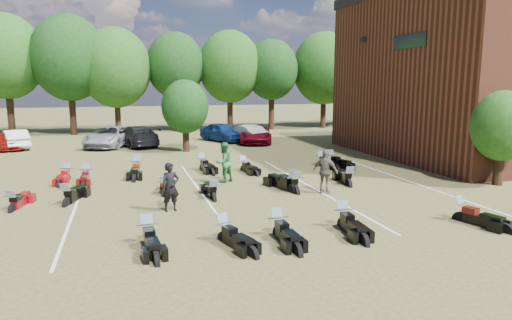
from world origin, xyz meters
name	(u,v)px	position (x,y,z in m)	size (l,w,h in m)	color
ground	(294,207)	(0.00, 0.00, 0.00)	(160.00, 160.00, 0.00)	brown
car_0	(8,140)	(-14.00, 19.99, 0.65)	(1.55, 3.84, 1.31)	maroon
car_1	(15,139)	(-13.64, 20.37, 0.69)	(1.47, 4.21, 1.39)	white
car_2	(111,137)	(-7.00, 19.49, 0.76)	(2.51, 5.45, 1.52)	gray
car_3	(136,136)	(-5.19, 19.30, 0.77)	(2.16, 5.32, 1.54)	black
car_4	(222,132)	(1.58, 20.28, 0.76)	(1.79, 4.46, 1.52)	navy
car_5	(246,133)	(3.24, 19.14, 0.72)	(1.52, 4.37, 1.44)	#A9AAA5
car_6	(255,134)	(3.86, 18.59, 0.72)	(2.39, 5.19, 1.44)	#550411
car_7	(373,131)	(14.39, 18.67, 0.66)	(1.84, 4.53, 1.31)	#36363B
person_black	(170,187)	(-4.54, 0.82, 0.91)	(0.66, 0.43, 1.82)	black
person_green	(224,163)	(-1.60, 5.13, 0.95)	(0.93, 0.72, 1.91)	#276A35
person_grey	(325,171)	(2.10, 1.75, 0.96)	(1.12, 0.47, 1.92)	#59564C
motorcycle_1	(148,244)	(-5.56, -2.53, 0.00)	(0.70, 2.19, 1.22)	black
motorcycle_2	(224,241)	(-3.35, -2.95, 0.00)	(0.67, 2.09, 1.17)	black
motorcycle_3	(278,236)	(-1.66, -2.97, 0.00)	(0.70, 2.18, 1.22)	black
motorcycle_4	(343,228)	(0.66, -2.75, 0.00)	(0.71, 2.23, 1.24)	black
motorcycle_5	(461,221)	(4.92, -3.20, 0.00)	(0.69, 2.16, 1.21)	black
motorcycle_7	(13,211)	(-10.17, 2.42, 0.00)	(0.65, 2.05, 1.14)	maroon
motorcycle_8	(164,195)	(-4.57, 3.30, 0.00)	(0.67, 2.10, 1.17)	black
motorcycle_9	(67,205)	(-8.33, 2.73, 0.00)	(0.71, 2.24, 1.25)	black
motorcycle_10	(214,200)	(-2.72, 1.91, 0.00)	(0.70, 2.19, 1.22)	black
motorcycle_11	(296,193)	(0.90, 2.12, 0.00)	(0.77, 2.42, 1.35)	black
motorcycle_12	(291,192)	(0.78, 2.31, 0.00)	(0.80, 2.51, 1.40)	black
motorcycle_13	(349,186)	(3.72, 2.67, 0.00)	(0.75, 2.35, 1.31)	black
motorcycle_14	(87,181)	(-7.91, 7.32, 0.00)	(0.65, 2.04, 1.14)	#470A0B
motorcycle_15	(68,180)	(-8.82, 7.76, 0.00)	(0.67, 2.12, 1.18)	maroon
motorcycle_16	(202,170)	(-2.04, 8.62, 0.00)	(0.72, 2.26, 1.26)	black
motorcycle_17	(137,174)	(-5.51, 8.32, 0.00)	(0.79, 2.47, 1.38)	black
motorcycle_18	(244,171)	(0.03, 7.61, 0.00)	(0.66, 2.06, 1.15)	black
motorcycle_19	(332,166)	(5.29, 7.74, 0.00)	(0.71, 2.24, 1.25)	black
motorcycle_20	(321,166)	(4.66, 7.85, 0.00)	(0.67, 2.09, 1.17)	black
tree_line	(176,66)	(-1.00, 29.00, 6.31)	(56.00, 6.00, 9.79)	black
young_tree_near_building	(502,126)	(10.50, 1.00, 2.75)	(2.80, 2.80, 4.16)	black
young_tree_midfield	(185,107)	(-2.00, 15.50, 3.09)	(3.20, 3.20, 4.70)	black
parking_lines	(202,194)	(-3.00, 3.00, 0.01)	(20.10, 14.00, 0.01)	silver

